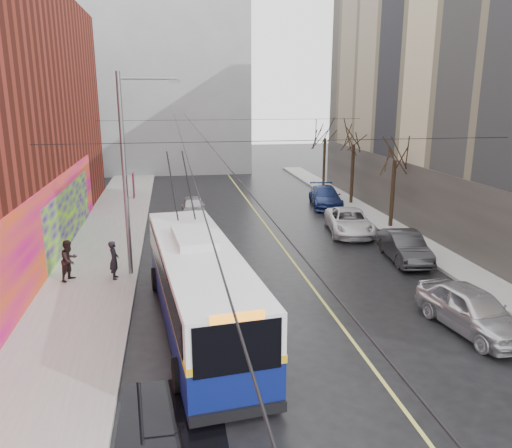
{
  "coord_description": "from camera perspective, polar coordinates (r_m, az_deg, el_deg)",
  "views": [
    {
      "loc": [
        -4.29,
        -12.12,
        8.06
      ],
      "look_at": [
        -0.67,
        9.01,
        2.47
      ],
      "focal_mm": 35.0,
      "sensor_mm": 36.0,
      "label": 1
    }
  ],
  "objects": [
    {
      "name": "ground",
      "position": [
        15.18,
        8.69,
        -17.66
      ],
      "size": [
        140.0,
        140.0,
        0.0
      ],
      "primitive_type": "plane",
      "color": "black",
      "rests_on": "ground"
    },
    {
      "name": "sidewalk_left",
      "position": [
        25.68,
        -17.56,
        -4.22
      ],
      "size": [
        4.0,
        60.0,
        0.15
      ],
      "primitive_type": "cube",
      "color": "gray",
      "rests_on": "ground"
    },
    {
      "name": "sidewalk_right",
      "position": [
        28.68,
        18.37,
        -2.33
      ],
      "size": [
        2.0,
        60.0,
        0.15
      ],
      "primitive_type": "cube",
      "color": "gray",
      "rests_on": "ground"
    },
    {
      "name": "lane_line",
      "position": [
        27.94,
        2.67,
        -2.17
      ],
      "size": [
        0.12,
        50.0,
        0.01
      ],
      "primitive_type": "cube",
      "color": "#BFB74C",
      "rests_on": "ground"
    },
    {
      "name": "building_far",
      "position": [
        57.15,
        -11.85,
        15.26
      ],
      "size": [
        20.5,
        12.1,
        18.0
      ],
      "color": "gray",
      "rests_on": "ground"
    },
    {
      "name": "streetlight_pole",
      "position": [
        22.43,
        -14.41,
        5.91
      ],
      "size": [
        2.65,
        0.6,
        9.0
      ],
      "color": "slate",
      "rests_on": "ground"
    },
    {
      "name": "catenary_wires",
      "position": [
        27.01,
        -6.08,
        10.67
      ],
      "size": [
        18.0,
        60.0,
        0.22
      ],
      "color": "black"
    },
    {
      "name": "tree_near",
      "position": [
        31.26,
        15.68,
        8.4
      ],
      "size": [
        3.2,
        3.2,
        6.4
      ],
      "color": "black",
      "rests_on": "ground"
    },
    {
      "name": "tree_mid",
      "position": [
        37.66,
        11.16,
        10.06
      ],
      "size": [
        3.2,
        3.2,
        6.68
      ],
      "color": "black",
      "rests_on": "ground"
    },
    {
      "name": "tree_far",
      "position": [
        44.27,
        7.92,
        10.69
      ],
      "size": [
        3.2,
        3.2,
        6.57
      ],
      "color": "black",
      "rests_on": "ground"
    },
    {
      "name": "puddle",
      "position": [
        13.9,
        -9.65,
        -21.05
      ],
      "size": [
        2.67,
        3.65,
        0.01
      ],
      "primitive_type": "cube",
      "color": "black",
      "rests_on": "ground"
    },
    {
      "name": "pigeons_flying",
      "position": [
        21.49,
        -3.58,
        11.7
      ],
      "size": [
        2.29,
        3.03,
        1.79
      ],
      "color": "slate"
    },
    {
      "name": "trolleybus",
      "position": [
        17.81,
        -6.52,
        -6.89
      ],
      "size": [
        3.74,
        12.02,
        5.63
      ],
      "rotation": [
        0.0,
        0.0,
        0.1
      ],
      "color": "#0A1351",
      "rests_on": "ground"
    },
    {
      "name": "parked_car_a",
      "position": [
        19.2,
        23.46,
        -8.95
      ],
      "size": [
        2.48,
        4.81,
        1.56
      ],
      "primitive_type": "imported",
      "rotation": [
        0.0,
        0.0,
        0.14
      ],
      "color": "silver",
      "rests_on": "ground"
    },
    {
      "name": "parked_car_b",
      "position": [
        25.9,
        16.61,
        -2.48
      ],
      "size": [
        2.0,
        4.54,
        1.45
      ],
      "primitive_type": "imported",
      "rotation": [
        0.0,
        0.0,
        -0.11
      ],
      "color": "#2A2A2D",
      "rests_on": "ground"
    },
    {
      "name": "parked_car_c",
      "position": [
        30.2,
        10.6,
        0.28
      ],
      "size": [
        3.21,
        5.5,
        1.44
      ],
      "primitive_type": "imported",
      "rotation": [
        0.0,
        0.0,
        -0.16
      ],
      "color": "silver",
      "rests_on": "ground"
    },
    {
      "name": "parked_car_d",
      "position": [
        37.23,
        7.93,
        3.11
      ],
      "size": [
        2.81,
        5.31,
        1.47
      ],
      "primitive_type": "imported",
      "rotation": [
        0.0,
        0.0,
        -0.15
      ],
      "color": "navy",
      "rests_on": "ground"
    },
    {
      "name": "following_car",
      "position": [
        33.98,
        -7.18,
        1.95
      ],
      "size": [
        1.66,
        4.03,
        1.37
      ],
      "primitive_type": "imported",
      "rotation": [
        0.0,
        0.0,
        -0.01
      ],
      "color": "#AEAEB3",
      "rests_on": "ground"
    },
    {
      "name": "pedestrian_a",
      "position": [
        22.82,
        -15.91,
        -3.98
      ],
      "size": [
        0.41,
        0.63,
        1.72
      ],
      "primitive_type": "imported",
      "rotation": [
        0.0,
        0.0,
        1.57
      ],
      "color": "black",
      "rests_on": "sidewalk_left"
    },
    {
      "name": "pedestrian_b",
      "position": [
        23.24,
        -20.56,
        -3.9
      ],
      "size": [
        1.05,
        1.11,
        1.82
      ],
      "primitive_type": "imported",
      "rotation": [
        0.0,
        0.0,
        1.03
      ],
      "color": "black",
      "rests_on": "sidewalk_left"
    }
  ]
}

